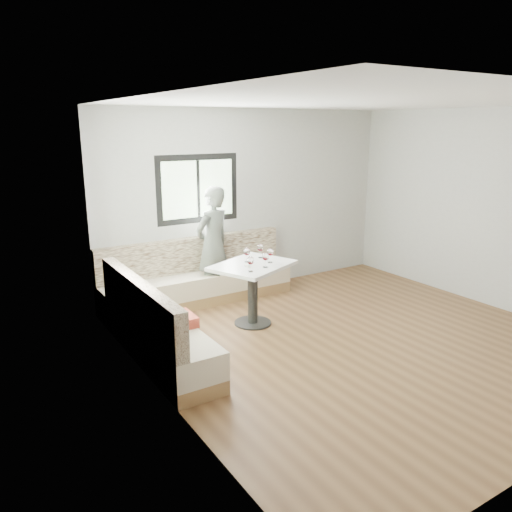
# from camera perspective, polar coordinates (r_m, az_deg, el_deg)

# --- Properties ---
(room) EXTENTS (5.01, 5.01, 2.81)m
(room) POSITION_cam_1_polar(r_m,az_deg,el_deg) (5.90, 11.07, 3.33)
(room) COLOR brown
(room) RESTS_ON ground
(banquette) EXTENTS (2.90, 2.80, 0.95)m
(banquette) POSITION_cam_1_polar(r_m,az_deg,el_deg) (6.64, -8.44, -4.95)
(banquette) COLOR olive
(banquette) RESTS_ON ground
(table) EXTENTS (1.22, 1.11, 0.82)m
(table) POSITION_cam_1_polar(r_m,az_deg,el_deg) (6.47, -0.38, -2.66)
(table) COLOR black
(table) RESTS_ON ground
(person) EXTENTS (0.73, 0.60, 1.72)m
(person) POSITION_cam_1_polar(r_m,az_deg,el_deg) (7.28, -4.95, 1.25)
(person) COLOR #545A52
(person) RESTS_ON ground
(olive_ramekin) EXTENTS (0.09, 0.09, 0.03)m
(olive_ramekin) POSITION_cam_1_polar(r_m,az_deg,el_deg) (6.29, -0.97, -1.05)
(olive_ramekin) COLOR white
(olive_ramekin) RESTS_ON table
(wine_glass_a) EXTENTS (0.09, 0.09, 0.19)m
(wine_glass_a) POSITION_cam_1_polar(r_m,az_deg,el_deg) (6.04, -0.64, -0.58)
(wine_glass_a) COLOR white
(wine_glass_a) RESTS_ON table
(wine_glass_b) EXTENTS (0.09, 0.09, 0.19)m
(wine_glass_b) POSITION_cam_1_polar(r_m,az_deg,el_deg) (6.22, 1.09, -0.12)
(wine_glass_b) COLOR white
(wine_glass_b) RESTS_ON table
(wine_glass_c) EXTENTS (0.09, 0.09, 0.19)m
(wine_glass_c) POSITION_cam_1_polar(r_m,az_deg,el_deg) (6.44, 1.63, 0.40)
(wine_glass_c) COLOR white
(wine_glass_c) RESTS_ON table
(wine_glass_d) EXTENTS (0.09, 0.09, 0.19)m
(wine_glass_d) POSITION_cam_1_polar(r_m,az_deg,el_deg) (6.47, -1.06, 0.45)
(wine_glass_d) COLOR white
(wine_glass_d) RESTS_ON table
(wine_glass_e) EXTENTS (0.09, 0.09, 0.19)m
(wine_glass_e) POSITION_cam_1_polar(r_m,az_deg,el_deg) (6.68, 0.50, 0.91)
(wine_glass_e) COLOR white
(wine_glass_e) RESTS_ON table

